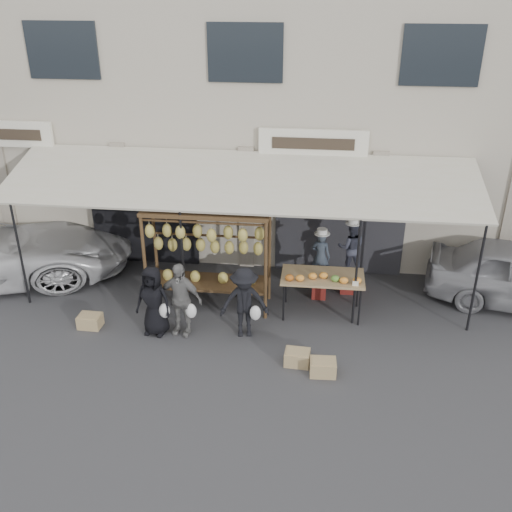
{
  "coord_description": "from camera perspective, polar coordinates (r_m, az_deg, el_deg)",
  "views": [
    {
      "loc": [
        1.69,
        -8.98,
        6.42
      ],
      "look_at": [
        0.47,
        1.4,
        1.3
      ],
      "focal_mm": 40.0,
      "sensor_mm": 36.0,
      "label": 1
    }
  ],
  "objects": [
    {
      "name": "customer_mid",
      "position": [
        11.25,
        -7.61,
        -4.29
      ],
      "size": [
        0.95,
        0.51,
        1.54
      ],
      "primitive_type": "imported",
      "rotation": [
        0.0,
        0.0,
        -0.16
      ],
      "color": "slate",
      "rests_on": "ground_plane"
    },
    {
      "name": "ground_plane",
      "position": [
        11.17,
        -3.28,
        -9.04
      ],
      "size": [
        90.0,
        90.0,
        0.0
      ],
      "primitive_type": "plane",
      "color": "#2D2D30"
    },
    {
      "name": "banana_rack",
      "position": [
        11.75,
        -4.92,
        1.59
      ],
      "size": [
        2.6,
        0.9,
        2.24
      ],
      "color": "#311E10",
      "rests_on": "ground_plane"
    },
    {
      "name": "awning",
      "position": [
        12.01,
        -1.72,
        7.42
      ],
      "size": [
        10.0,
        2.35,
        2.92
      ],
      "color": "beige",
      "rests_on": "ground_plane"
    },
    {
      "name": "crate_near_a",
      "position": [
        10.66,
        4.14,
        -10.1
      ],
      "size": [
        0.48,
        0.37,
        0.27
      ],
      "primitive_type": "cube",
      "rotation": [
        0.0,
        0.0,
        -0.07
      ],
      "color": "tan",
      "rests_on": "ground_plane"
    },
    {
      "name": "crate_far",
      "position": [
        12.14,
        -16.25,
        -6.26
      ],
      "size": [
        0.46,
        0.36,
        0.27
      ],
      "primitive_type": "cube",
      "rotation": [
        0.0,
        0.0,
        -0.03
      ],
      "color": "tan",
      "rests_on": "ground_plane"
    },
    {
      "name": "vendor_left",
      "position": [
        12.37,
        6.49,
        -0.05
      ],
      "size": [
        0.48,
        0.38,
        1.14
      ],
      "primitive_type": "imported",
      "rotation": [
        0.0,
        0.0,
        2.85
      ],
      "color": "#333C49",
      "rests_on": "stool_left"
    },
    {
      "name": "customer_right",
      "position": [
        11.1,
        -1.17,
        -4.68
      ],
      "size": [
        1.03,
        0.7,
        1.48
      ],
      "primitive_type": "imported",
      "rotation": [
        0.0,
        0.0,
        0.16
      ],
      "color": "black",
      "rests_on": "ground_plane"
    },
    {
      "name": "crate_near_b",
      "position": [
        10.46,
        6.7,
        -11.0
      ],
      "size": [
        0.48,
        0.38,
        0.28
      ],
      "primitive_type": "cube",
      "rotation": [
        0.0,
        0.0,
        0.05
      ],
      "color": "tan",
      "rests_on": "ground_plane"
    },
    {
      "name": "customer_left",
      "position": [
        11.36,
        -10.21,
        -4.43
      ],
      "size": [
        0.77,
        0.56,
        1.46
      ],
      "primitive_type": "imported",
      "rotation": [
        0.0,
        0.0,
        -0.15
      ],
      "color": "black",
      "rests_on": "ground_plane"
    },
    {
      "name": "produce_table",
      "position": [
        11.77,
        6.69,
        -2.21
      ],
      "size": [
        1.7,
        0.9,
        1.04
      ],
      "color": "#9E8A58",
      "rests_on": "ground_plane"
    },
    {
      "name": "stool_right",
      "position": [
        13.03,
        9.21,
        -2.55
      ],
      "size": [
        0.41,
        0.41,
        0.49
      ],
      "primitive_type": "cube",
      "rotation": [
        0.0,
        0.0,
        -0.19
      ],
      "color": "maroon",
      "rests_on": "ground_plane"
    },
    {
      "name": "shophouse",
      "position": [
        15.81,
        0.48,
        16.0
      ],
      "size": [
        24.0,
        6.15,
        7.3
      ],
      "color": "#ADA290",
      "rests_on": "ground_plane"
    },
    {
      "name": "stool_left",
      "position": [
        12.73,
        6.32,
        -3.23
      ],
      "size": [
        0.38,
        0.38,
        0.43
      ],
      "primitive_type": "cube",
      "rotation": [
        0.0,
        0.0,
        -0.31
      ],
      "color": "maroon",
      "rests_on": "ground_plane"
    },
    {
      "name": "vendor_right",
      "position": [
        12.65,
        9.48,
        0.84
      ],
      "size": [
        0.61,
        0.48,
        1.21
      ],
      "primitive_type": "imported",
      "rotation": [
        0.0,
        0.0,
        3.18
      ],
      "color": "#383B4B",
      "rests_on": "stool_right"
    }
  ]
}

